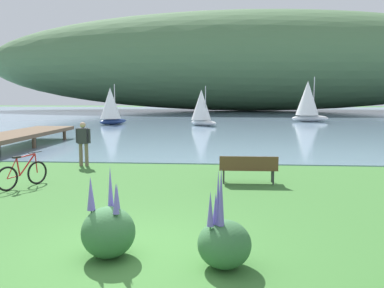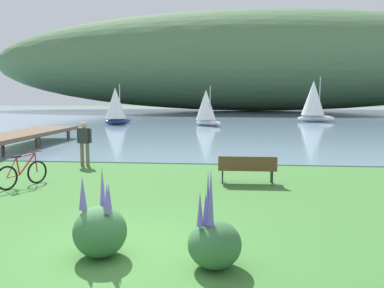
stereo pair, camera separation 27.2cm
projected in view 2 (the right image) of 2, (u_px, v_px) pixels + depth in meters
name	position (u px, v px, depth m)	size (l,w,h in m)	color
ground_plane	(122.00, 251.00, 7.03)	(200.00, 200.00, 0.00)	#3D7533
bay_water	(216.00, 115.00, 55.45)	(180.00, 80.00, 0.04)	#7A99B2
distant_hillside	(255.00, 62.00, 70.52)	(95.93, 28.00, 17.35)	#4C7047
park_bench_near_camera	(247.00, 167.00, 12.30)	(1.81, 0.50, 0.88)	brown
bicycle_leaning_near_bench	(23.00, 174.00, 11.92)	(0.80, 1.63, 1.01)	black
person_at_shoreline	(84.00, 141.00, 15.47)	(0.61, 0.26, 1.71)	#72604C
echium_bush_closest_to_camera	(214.00, 242.00, 6.28)	(0.86, 0.86, 1.64)	#386B3D
echium_bush_mid_cluster	(100.00, 230.00, 6.73)	(0.91, 0.91, 1.54)	#386B3D
sailboat_nearest_to_shore	(116.00, 105.00, 37.05)	(2.70, 3.20, 3.77)	navy
sailboat_toward_hillside	(206.00, 107.00, 35.69)	(2.89, 2.76, 3.54)	white
sailboat_far_off	(314.00, 101.00, 40.70)	(4.06, 2.71, 4.62)	white
pier_dock	(19.00, 135.00, 20.63)	(2.40, 10.00, 0.80)	brown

